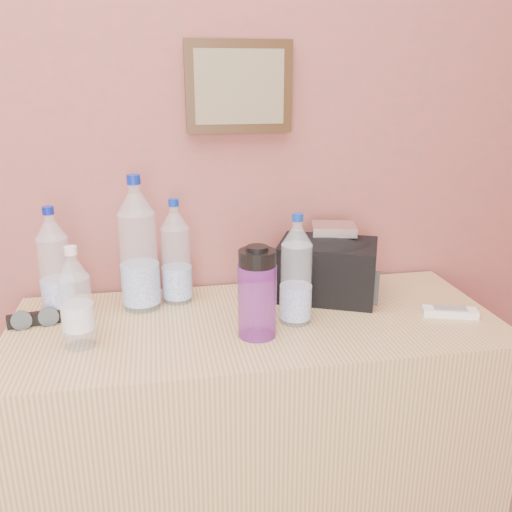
{
  "coord_description": "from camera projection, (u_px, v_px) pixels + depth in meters",
  "views": [
    {
      "loc": [
        0.3,
        0.41,
        1.43
      ],
      "look_at": [
        0.54,
        1.71,
        0.99
      ],
      "focal_mm": 38.0,
      "sensor_mm": 36.0,
      "label": 1
    }
  ],
  "objects": [
    {
      "name": "toiletry_bag",
      "position": [
        327.0,
        266.0,
        1.58
      ],
      "size": [
        0.33,
        0.29,
        0.19
      ],
      "primitive_type": null,
      "rotation": [
        0.0,
        0.0,
        -0.41
      ],
      "color": "black",
      "rests_on": "dresser"
    },
    {
      "name": "ac_remote",
      "position": [
        450.0,
        312.0,
        1.47
      ],
      "size": [
        0.15,
        0.09,
        0.02
      ],
      "primitive_type": "cube",
      "rotation": [
        0.0,
        0.0,
        -0.31
      ],
      "color": "silver",
      "rests_on": "dresser"
    },
    {
      "name": "sunglasses",
      "position": [
        35.0,
        319.0,
        1.41
      ],
      "size": [
        0.15,
        0.08,
        0.04
      ],
      "primitive_type": null,
      "rotation": [
        0.0,
        0.0,
        0.18
      ],
      "color": "black",
      "rests_on": "dresser"
    },
    {
      "name": "pet_small",
      "position": [
        77.0,
        303.0,
        1.28
      ],
      "size": [
        0.07,
        0.07,
        0.25
      ],
      "rotation": [
        0.0,
        0.0,
        -0.31
      ],
      "color": "white",
      "rests_on": "dresser"
    },
    {
      "name": "dresser",
      "position": [
        256.0,
        446.0,
        1.58
      ],
      "size": [
        1.29,
        0.54,
        0.81
      ],
      "primitive_type": "cube",
      "color": "#A3825D",
      "rests_on": "ground"
    },
    {
      "name": "pet_large_c",
      "position": [
        176.0,
        257.0,
        1.53
      ],
      "size": [
        0.08,
        0.08,
        0.3
      ],
      "rotation": [
        0.0,
        0.0,
        0.04
      ],
      "color": "silver",
      "rests_on": "dresser"
    },
    {
      "name": "pet_large_d",
      "position": [
        296.0,
        275.0,
        1.4
      ],
      "size": [
        0.08,
        0.08,
        0.29
      ],
      "rotation": [
        0.0,
        0.0,
        -0.28
      ],
      "color": "silver",
      "rests_on": "dresser"
    },
    {
      "name": "foil_packet",
      "position": [
        334.0,
        229.0,
        1.57
      ],
      "size": [
        0.14,
        0.13,
        0.03
      ],
      "primitive_type": "cube",
      "rotation": [
        0.0,
        0.0,
        -0.23
      ],
      "color": "silver",
      "rests_on": "toiletry_bag"
    },
    {
      "name": "pet_large_a",
      "position": [
        55.0,
        269.0,
        1.43
      ],
      "size": [
        0.08,
        0.08,
        0.3
      ],
      "rotation": [
        0.0,
        0.0,
        0.25
      ],
      "color": "silver",
      "rests_on": "dresser"
    },
    {
      "name": "nalgene_bottle",
      "position": [
        257.0,
        292.0,
        1.33
      ],
      "size": [
        0.1,
        0.1,
        0.23
      ],
      "rotation": [
        0.0,
        0.0,
        0.4
      ],
      "color": "#6E218F",
      "rests_on": "dresser"
    },
    {
      "name": "picture_frame",
      "position": [
        239.0,
        87.0,
        1.51
      ],
      "size": [
        0.3,
        0.03,
        0.25
      ],
      "primitive_type": null,
      "color": "#382311",
      "rests_on": "room_shell"
    },
    {
      "name": "pet_large_b",
      "position": [
        139.0,
        251.0,
        1.48
      ],
      "size": [
        0.1,
        0.1,
        0.38
      ],
      "rotation": [
        0.0,
        0.0,
        0.42
      ],
      "color": "silver",
      "rests_on": "dresser"
    }
  ]
}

